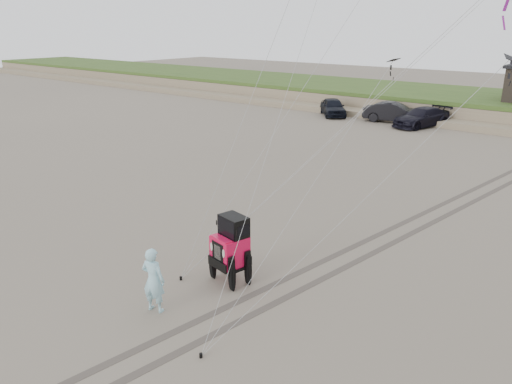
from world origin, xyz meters
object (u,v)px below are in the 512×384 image
truck_c (422,117)px  jeep (230,256)px  truck_a (333,107)px  truck_b (394,112)px  man (153,280)px

truck_c → jeep: size_ratio=1.11×
truck_a → truck_b: 5.45m
jeep → man: bearing=-89.9°
truck_b → jeep: jeep is taller
truck_c → truck_b: bearing=-171.6°
truck_b → man: 31.48m
truck_a → truck_b: (5.43, 0.47, 0.04)m
man → truck_a: bearing=-83.8°
truck_c → man: bearing=-63.5°
truck_a → truck_c: size_ratio=0.86×
truck_b → truck_c: size_ratio=0.95×
jeep → truck_c: bearing=111.8°
truck_a → truck_c: truck_a is taller
truck_b → jeep: bearing=-177.1°
man → truck_b: bearing=-93.3°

